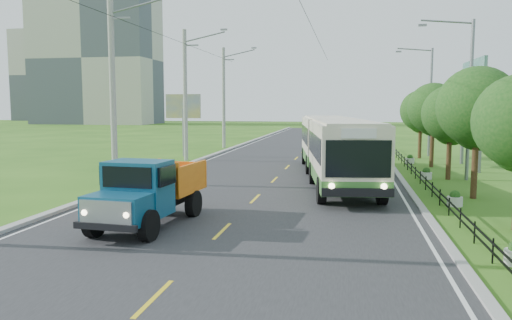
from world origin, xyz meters
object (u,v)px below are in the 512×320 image
(tree_third, at_px, (478,111))
(billboard_left, at_px, (183,110))
(streetlight_far, at_px, (429,98))
(bus, at_px, (334,144))
(planter_mid, at_px, (426,174))
(pole_far, at_px, (224,97))
(streetlight_mid, at_px, (467,94))
(tree_fifth, at_px, (434,111))
(tree_back, at_px, (421,113))
(billboard_right, at_px, (473,89))
(planter_far, at_px, (410,160))
(pole_near, at_px, (113,89))
(pole_mid, at_px, (186,95))
(planter_near, at_px, (455,199))
(tree_fourth, at_px, (451,117))
(dump_truck, at_px, (149,188))

(tree_third, xyz_separation_m, billboard_left, (-19.36, 15.86, -0.12))
(streetlight_far, height_order, bus, streetlight_far)
(planter_mid, bearing_deg, pole_far, 131.59)
(streetlight_mid, bearing_deg, tree_fifth, 97.29)
(tree_back, distance_m, billboard_right, 6.82)
(streetlight_mid, distance_m, bus, 7.95)
(streetlight_far, distance_m, bus, 17.14)
(tree_fifth, bearing_deg, bus, -131.57)
(planter_mid, height_order, billboard_right, billboard_right)
(planter_far, bearing_deg, tree_fifth, -55.95)
(pole_near, height_order, streetlight_mid, pole_near)
(bus, bearing_deg, planter_far, 52.38)
(pole_mid, bearing_deg, streetlight_mid, -20.32)
(planter_near, distance_m, planter_mid, 8.00)
(planter_near, distance_m, billboard_right, 15.34)
(pole_mid, distance_m, tree_fifth, 18.18)
(tree_fourth, bearing_deg, pole_near, -164.16)
(pole_near, xyz_separation_m, tree_back, (18.12, 17.14, -1.44))
(tree_third, height_order, bus, tree_third)
(tree_back, relative_size, dump_truck, 0.94)
(streetlight_far, bearing_deg, dump_truck, -115.90)
(pole_near, distance_m, pole_far, 24.00)
(tree_third, distance_m, dump_truck, 15.02)
(tree_third, bearing_deg, pole_mid, 144.64)
(tree_fourth, xyz_separation_m, tree_fifth, (0.00, 6.00, 0.27))
(pole_near, xyz_separation_m, streetlight_mid, (18.90, 5.00, -0.19))
(planter_far, bearing_deg, dump_truck, -117.74)
(pole_mid, relative_size, planter_mid, 14.93)
(pole_near, bearing_deg, planter_near, -10.09)
(tree_fourth, xyz_separation_m, billboard_right, (2.44, 5.86, 1.76))
(pole_far, bearing_deg, billboard_left, -97.83)
(pole_mid, bearing_deg, streetlight_far, 20.32)
(tree_fourth, relative_size, bus, 0.30)
(tree_third, xyz_separation_m, dump_truck, (-12.61, -7.72, -2.64))
(billboard_left, bearing_deg, tree_fourth, -26.99)
(tree_fifth, height_order, billboard_right, billboard_right)
(tree_third, distance_m, tree_back, 18.00)
(pole_far, bearing_deg, pole_near, -90.00)
(pole_mid, distance_m, pole_far, 12.00)
(tree_fourth, xyz_separation_m, bus, (-6.54, -1.37, -1.52))
(planter_near, height_order, billboard_left, billboard_left)
(planter_mid, distance_m, billboard_right, 8.68)
(tree_third, height_order, tree_fourth, tree_third)
(streetlight_far, bearing_deg, tree_fourth, -93.25)
(pole_near, relative_size, tree_back, 1.82)
(streetlight_mid, distance_m, streetlight_far, 14.00)
(planter_near, bearing_deg, tree_fourth, 81.23)
(tree_third, height_order, planter_near, tree_third)
(planter_far, distance_m, billboard_right, 6.58)
(planter_near, xyz_separation_m, bus, (-5.28, 6.77, 1.78))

